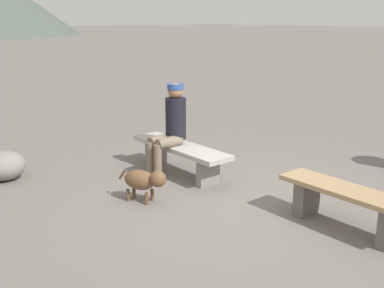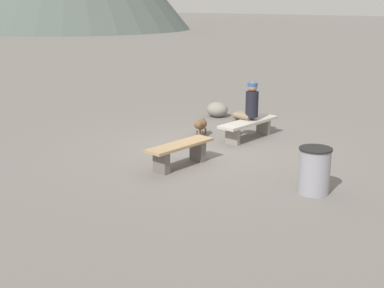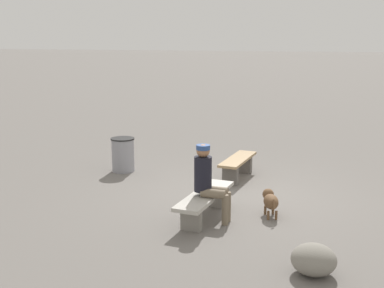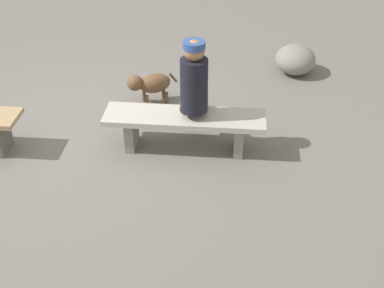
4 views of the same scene
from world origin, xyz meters
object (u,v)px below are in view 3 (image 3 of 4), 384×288
(trash_bin, at_px, (123,155))
(bench_left, at_px, (238,165))
(bench_right, at_px, (205,200))
(dog, at_px, (270,200))
(seated_person, at_px, (208,178))
(boulder, at_px, (314,260))

(trash_bin, bearing_deg, bench_left, 95.88)
(bench_right, height_order, trash_bin, trash_bin)
(bench_right, bearing_deg, dog, 118.68)
(seated_person, bearing_deg, bench_right, -140.38)
(bench_left, distance_m, bench_right, 2.55)
(seated_person, bearing_deg, dog, 121.25)
(bench_right, relative_size, boulder, 3.03)
(bench_left, xyz_separation_m, bench_right, (2.55, 0.07, 0.02))
(dog, bearing_deg, seated_person, 99.93)
(seated_person, xyz_separation_m, trash_bin, (-2.38, -2.78, -0.35))
(boulder, bearing_deg, seated_person, -126.75)
(seated_person, height_order, dog, seated_person)
(bench_right, xyz_separation_m, trash_bin, (-2.28, -2.69, 0.06))
(bench_left, height_order, trash_bin, trash_bin)
(seated_person, bearing_deg, bench_left, -177.14)
(bench_left, bearing_deg, seated_person, 6.98)
(bench_left, xyz_separation_m, trash_bin, (0.27, -2.62, 0.08))
(dog, bearing_deg, bench_right, 93.24)
(bench_right, distance_m, boulder, 2.45)
(seated_person, bearing_deg, boulder, 52.73)
(bench_left, relative_size, trash_bin, 1.99)
(boulder, bearing_deg, trash_bin, -129.09)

